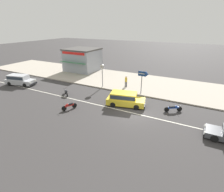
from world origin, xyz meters
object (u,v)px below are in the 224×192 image
object	(u,v)px
motorcycle_0	(69,106)
pedestrian_near_clock	(126,81)
minivan_yellow_2	(125,98)
minivan_silver_0	(19,79)
arrow_signboard	(146,75)
shopfront_corner_warung	(83,59)
motorcycle_2	(173,108)
motorcycle_1	(66,92)
street_clock	(102,70)

from	to	relation	value
motorcycle_0	pedestrian_near_clock	xyz separation A→B (m)	(2.78, 9.47, 0.69)
pedestrian_near_clock	minivan_yellow_2	bearing A→B (deg)	-67.84
minivan_silver_0	arrow_signboard	bearing A→B (deg)	14.46
minivan_silver_0	motorcycle_0	bearing A→B (deg)	-14.06
minivan_yellow_2	arrow_signboard	distance (m)	4.62
pedestrian_near_clock	shopfront_corner_warung	xyz separation A→B (m)	(-11.76, 5.38, 1.18)
shopfront_corner_warung	motorcycle_0	bearing A→B (deg)	-58.86
arrow_signboard	motorcycle_0	bearing A→B (deg)	-127.65
minivan_silver_0	motorcycle_2	distance (m)	23.01
minivan_silver_0	motorcycle_1	bearing A→B (deg)	-0.08
pedestrian_near_clock	motorcycle_1	bearing A→B (deg)	-133.24
motorcycle_1	arrow_signboard	distance (m)	10.75
motorcycle_1	pedestrian_near_clock	distance (m)	8.73
motorcycle_0	arrow_signboard	bearing A→B (deg)	52.35
minivan_silver_0	shopfront_corner_warung	xyz separation A→B (m)	(3.57, 11.71, 1.44)
motorcycle_0	shopfront_corner_warung	world-z (taller)	shopfront_corner_warung
motorcycle_2	motorcycle_1	bearing A→B (deg)	-172.94
pedestrian_near_clock	street_clock	bearing A→B (deg)	-154.83
minivan_silver_0	minivan_yellow_2	xyz separation A→B (m)	(17.59, 0.75, 0.00)
street_clock	shopfront_corner_warung	bearing A→B (deg)	141.41
minivan_yellow_2	motorcycle_2	world-z (taller)	minivan_yellow_2
motorcycle_2	street_clock	size ratio (longest dim) A/B	0.52
shopfront_corner_warung	minivan_yellow_2	bearing A→B (deg)	-38.01
arrow_signboard	shopfront_corner_warung	distance (m)	16.61
minivan_silver_0	arrow_signboard	world-z (taller)	arrow_signboard
motorcycle_2	pedestrian_near_clock	world-z (taller)	pedestrian_near_clock
motorcycle_0	pedestrian_near_clock	size ratio (longest dim) A/B	1.02
motorcycle_2	pedestrian_near_clock	bearing A→B (deg)	148.56
minivan_yellow_2	pedestrian_near_clock	xyz separation A→B (m)	(-2.27, 5.58, 0.26)
minivan_yellow_2	motorcycle_0	distance (m)	6.39
minivan_silver_0	motorcycle_1	world-z (taller)	minivan_silver_0
pedestrian_near_clock	shopfront_corner_warung	distance (m)	12.98
motorcycle_2	street_clock	world-z (taller)	street_clock
motorcycle_1	shopfront_corner_warung	size ratio (longest dim) A/B	0.23
motorcycle_0	street_clock	world-z (taller)	street_clock
street_clock	motorcycle_2	bearing A→B (deg)	-16.43
arrow_signboard	pedestrian_near_clock	bearing A→B (deg)	155.74
minivan_yellow_2	pedestrian_near_clock	bearing A→B (deg)	112.16
motorcycle_0	motorcycle_2	world-z (taller)	same
motorcycle_2	street_clock	bearing A→B (deg)	163.57
motorcycle_2	minivan_silver_0	bearing A→B (deg)	-175.84
minivan_yellow_2	arrow_signboard	world-z (taller)	arrow_signboard
arrow_signboard	street_clock	bearing A→B (deg)	179.74
minivan_yellow_2	pedestrian_near_clock	distance (m)	6.03
motorcycle_1	street_clock	world-z (taller)	street_clock
pedestrian_near_clock	shopfront_corner_warung	world-z (taller)	shopfront_corner_warung
arrow_signboard	shopfront_corner_warung	bearing A→B (deg)	155.48
street_clock	shopfront_corner_warung	world-z (taller)	shopfront_corner_warung
motorcycle_1	arrow_signboard	bearing A→B (deg)	27.40
minivan_yellow_2	shopfront_corner_warung	size ratio (longest dim) A/B	0.76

